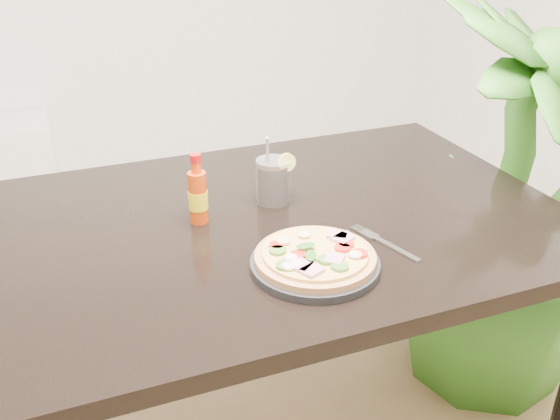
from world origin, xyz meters
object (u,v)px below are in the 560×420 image
object	(u,v)px
dining_table	(261,251)
houseplant	(508,208)
cola_cup	(273,182)
hot_sauce_bottle	(198,196)
plate	(315,264)
pizza	(315,256)
fork	(383,242)

from	to	relation	value
dining_table	houseplant	size ratio (longest dim) A/B	1.18
cola_cup	hot_sauce_bottle	bearing A→B (deg)	-169.01
plate	cola_cup	distance (m)	0.31
pizza	fork	world-z (taller)	pizza
houseplant	cola_cup	bearing A→B (deg)	-179.13
dining_table	hot_sauce_bottle	world-z (taller)	hot_sauce_bottle
cola_cup	pizza	bearing A→B (deg)	-95.69
cola_cup	houseplant	size ratio (longest dim) A/B	0.15
hot_sauce_bottle	dining_table	bearing A→B (deg)	-16.87
dining_table	pizza	bearing A→B (deg)	-82.91
pizza	plate	bearing A→B (deg)	63.91
pizza	hot_sauce_bottle	xyz separation A→B (m)	(-0.16, 0.27, 0.04)
dining_table	plate	size ratio (longest dim) A/B	5.46
hot_sauce_bottle	cola_cup	xyz separation A→B (m)	(0.19, 0.04, -0.01)
fork	houseplant	world-z (taller)	houseplant
pizza	hot_sauce_bottle	size ratio (longest dim) A/B	1.47
plate	houseplant	distance (m)	0.85
fork	cola_cup	bearing A→B (deg)	101.05
dining_table	hot_sauce_bottle	distance (m)	0.20
hot_sauce_bottle	cola_cup	distance (m)	0.20
dining_table	pizza	xyz separation A→B (m)	(0.03, -0.23, 0.11)
dining_table	plate	world-z (taller)	plate
fork	houseplant	bearing A→B (deg)	9.05
hot_sauce_bottle	houseplant	bearing A→B (deg)	2.99
pizza	houseplant	world-z (taller)	houseplant
pizza	hot_sauce_bottle	distance (m)	0.32
dining_table	hot_sauce_bottle	xyz separation A→B (m)	(-0.13, 0.04, 0.15)
houseplant	hot_sauce_bottle	bearing A→B (deg)	-177.01
dining_table	houseplant	distance (m)	0.81
dining_table	fork	size ratio (longest dim) A/B	7.56
hot_sauce_bottle	cola_cup	size ratio (longest dim) A/B	0.94
hot_sauce_bottle	houseplant	world-z (taller)	houseplant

